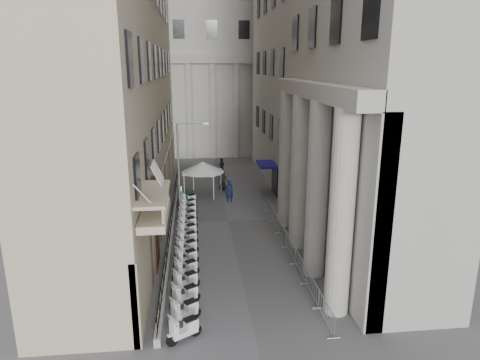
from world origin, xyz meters
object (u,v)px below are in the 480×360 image
(street_lamp, at_px, (182,163))
(info_kiosk, at_px, (180,195))
(scooter_0, at_px, (185,341))
(security_tent, at_px, (199,166))
(pedestrian_a, at_px, (229,191))
(pedestrian_b, at_px, (221,166))

(street_lamp, height_order, info_kiosk, street_lamp)
(street_lamp, distance_m, info_kiosk, 4.64)
(scooter_0, height_order, street_lamp, street_lamp)
(security_tent, distance_m, info_kiosk, 4.27)
(street_lamp, xyz_separation_m, pedestrian_a, (3.94, 3.55, -3.48))
(street_lamp, distance_m, pedestrian_b, 15.26)
(info_kiosk, bearing_deg, pedestrian_b, 71.27)
(security_tent, height_order, pedestrian_b, security_tent)
(info_kiosk, bearing_deg, street_lamp, -80.36)
(security_tent, bearing_deg, pedestrian_a, -48.34)
(street_lamp, bearing_deg, info_kiosk, 94.37)
(security_tent, xyz_separation_m, pedestrian_b, (2.59, 7.82, -1.83))
(pedestrian_a, distance_m, pedestrian_b, 10.73)
(pedestrian_b, bearing_deg, security_tent, 80.56)
(info_kiosk, relative_size, pedestrian_b, 1.11)
(pedestrian_a, height_order, pedestrian_b, pedestrian_a)
(pedestrian_a, xyz_separation_m, pedestrian_b, (-0.00, 10.73, -0.17))
(scooter_0, bearing_deg, pedestrian_a, -41.87)
(pedestrian_b, bearing_deg, street_lamp, 83.50)
(security_tent, relative_size, street_lamp, 0.52)
(scooter_0, distance_m, street_lamp, 16.65)
(info_kiosk, bearing_deg, pedestrian_a, 9.87)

